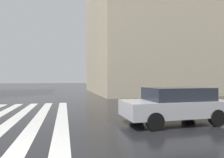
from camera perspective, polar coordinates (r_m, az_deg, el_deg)
The scene contains 2 objects.
haussmann_block_corner at distance 29.83m, azimuth 15.50°, elevation 15.74°, with size 16.50×20.87×20.35m.
car_silver at distance 7.96m, azimuth 18.48°, elevation -7.17°, with size 1.85×4.10×1.41m.
Camera 1 is at (-4.16, -1.69, 1.70)m, focal length 30.36 mm.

